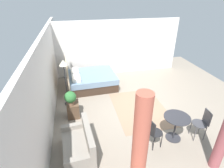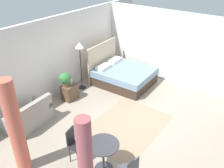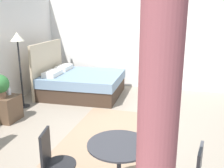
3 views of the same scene
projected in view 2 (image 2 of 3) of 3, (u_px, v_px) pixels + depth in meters
name	position (u px, v px, depth m)	size (l,w,h in m)	color
ground_plane	(131.00, 123.00, 6.95)	(9.19, 9.07, 0.02)	gray
wall_back	(55.00, 57.00, 7.89)	(9.19, 0.12, 2.60)	silver
wall_right	(179.00, 49.00, 8.48)	(0.12, 6.07, 2.60)	silver
area_rug	(126.00, 126.00, 6.79)	(2.45, 1.77, 0.01)	#93755B
bed	(122.00, 75.00, 8.88)	(1.80, 2.09, 1.39)	#38281E
couch	(29.00, 117.00, 6.69)	(1.34, 0.81, 0.83)	gray
nightstand	(70.00, 92.00, 7.94)	(0.49, 0.38, 0.51)	brown
potted_plant	(65.00, 79.00, 7.64)	(0.37, 0.37, 0.47)	brown
vase	(71.00, 82.00, 7.88)	(0.08, 0.08, 0.14)	silver
floor_lamp	(80.00, 51.00, 8.02)	(0.29, 0.29, 1.73)	black
balcony_table	(103.00, 152.00, 5.21)	(0.71, 0.71, 0.75)	#2D2D33
cafe_chair_near_couch	(74.00, 142.00, 5.48)	(0.44, 0.44, 0.88)	black
curtain_right	(15.00, 129.00, 4.94)	(0.31, 0.31, 2.29)	#C15B47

